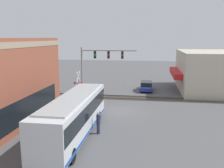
# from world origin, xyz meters

# --- Properties ---
(ground_plane) EXTENTS (120.00, 120.00, 0.00)m
(ground_plane) POSITION_xyz_m (0.00, 0.00, 0.00)
(ground_plane) COLOR #565659
(shop_building) EXTENTS (12.87, 10.34, 5.89)m
(shop_building) POSITION_xyz_m (12.38, -12.03, 2.94)
(shop_building) COLOR beige
(shop_building) RESTS_ON ground
(city_bus) EXTENTS (12.08, 2.59, 3.34)m
(city_bus) POSITION_xyz_m (-7.78, 2.80, 1.84)
(city_bus) COLOR silver
(city_bus) RESTS_ON ground
(traffic_signal_gantry) EXTENTS (0.42, 7.00, 6.69)m
(traffic_signal_gantry) POSITION_xyz_m (4.48, 3.41, 4.95)
(traffic_signal_gantry) COLOR gray
(traffic_signal_gantry) RESTS_ON ground
(crossing_signal) EXTENTS (1.41, 1.18, 3.81)m
(crossing_signal) POSITION_xyz_m (3.38, 5.71, 2.30)
(crossing_signal) COLOR gray
(crossing_signal) RESTS_ON ground
(rail_track_near) EXTENTS (2.60, 60.00, 0.15)m
(rail_track_near) POSITION_xyz_m (6.00, 0.00, 0.03)
(rail_track_near) COLOR #332D28
(rail_track_near) RESTS_ON ground
(parked_car_blue) EXTENTS (4.69, 1.82, 1.40)m
(parked_car_blue) POSITION_xyz_m (11.03, -2.60, 0.66)
(parked_car_blue) COLOR navy
(parked_car_blue) RESTS_ON ground
(pedestrian_near_bus) EXTENTS (0.34, 0.34, 1.85)m
(pedestrian_near_bus) POSITION_xyz_m (-6.91, 1.02, 0.95)
(pedestrian_near_bus) COLOR #2D3351
(pedestrian_near_bus) RESTS_ON ground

